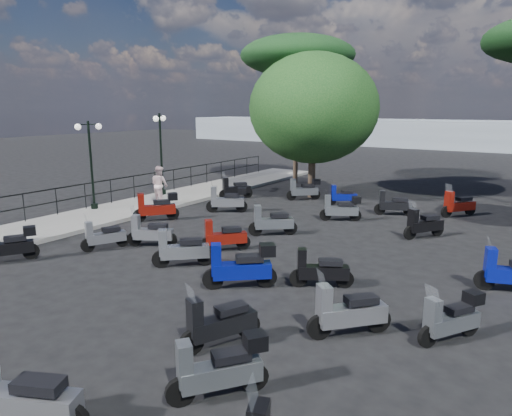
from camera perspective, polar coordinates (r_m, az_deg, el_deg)
The scene contains 32 objects.
ground at distance 14.10m, azimuth -8.28°, elevation -6.02°, with size 120.00×120.00×0.00m, color black.
sidewalk at distance 20.63m, azimuth -16.32°, elevation -0.25°, with size 3.00×30.00×0.15m, color slate.
railing at distance 21.35m, azimuth -19.13°, elevation 2.23°, with size 0.04×26.04×1.10m.
lamp_post_1 at distance 20.64m, azimuth -19.94°, elevation 5.73°, with size 0.58×1.04×3.73m.
lamp_post_2 at distance 23.21m, azimuth -11.80°, elevation 7.27°, with size 0.63×1.11×4.01m.
pedestrian_far at distance 21.12m, azimuth -11.95°, elevation 2.86°, with size 0.84×0.65×1.72m, color beige.
scooter_1 at distance 15.17m, azimuth -28.56°, elevation -4.14°, with size 0.99×1.51×1.33m.
scooter_2 at distance 15.30m, azimuth -18.48°, elevation -3.41°, with size 0.80×1.43×1.22m.
scooter_3 at distance 15.21m, azimuth -13.04°, elevation -3.04°, with size 1.51×0.93×1.32m.
scooter_4 at distance 18.55m, azimuth -12.33°, elevation 0.07°, with size 1.31×1.50×1.45m.
scooter_5 at distance 22.59m, azimuth -2.63°, elevation 2.37°, with size 1.10×1.47×1.38m.
scooter_6 at distance 13.13m, azimuth -9.30°, elevation -5.22°, with size 1.36×1.28×1.40m.
scooter_7 at distance 14.40m, azimuth -4.07°, elevation -3.62°, with size 1.18×1.28×1.30m.
scooter_8 at distance 19.64m, azimuth -3.61°, elevation 0.99°, with size 1.56×1.16×1.42m.
scooter_9 at distance 22.37m, azimuth 6.01°, elevation 2.29°, with size 1.34×1.29×1.35m.
scooter_11 at distance 7.52m, azimuth -27.25°, elevation -20.54°, with size 1.74×0.97×1.48m.
scooter_12 at distance 11.44m, azimuth -1.92°, elevation -7.35°, with size 1.55×1.35×1.49m.
scooter_13 at distance 16.09m, azimuth 1.97°, elevation -1.77°, with size 1.41×1.21×1.39m.
scooter_14 at distance 18.43m, azimuth 10.58°, elevation -0.09°, with size 1.50×0.99×1.32m.
scooter_15 at distance 21.50m, azimuth 10.76°, elevation 1.46°, with size 1.27×0.95×1.19m.
scooter_17 at distance 7.48m, azimuth -4.61°, elevation -19.43°, with size 1.14×1.40×1.31m.
scooter_18 at distance 8.86m, azimuth -4.66°, elevation -14.20°, with size 0.89×1.58×1.35m.
scooter_19 at distance 11.63m, azimuth 8.02°, elevation -7.74°, with size 1.44×0.94×1.28m.
scooter_20 at distance 16.80m, azimuth 20.21°, elevation -1.97°, with size 1.06×1.47×1.36m.
scooter_21 at distance 19.92m, azimuth 16.81°, elevation 0.41°, with size 1.57×0.83×1.32m.
scooter_24 at distance 9.37m, azimuth 11.40°, elevation -12.71°, with size 1.29×1.38×1.41m.
scooter_25 at distance 9.78m, azimuth 23.22°, elevation -12.62°, with size 0.96×1.36×1.22m.
scooter_26 at distance 12.83m, azimuth 29.30°, elevation -7.15°, with size 1.69×0.80×1.39m.
scooter_27 at distance 20.61m, azimuth 23.95°, elevation 0.33°, with size 1.14×1.48×1.40m.
broadleaf_tree at distance 22.82m, azimuth 7.19°, elevation 12.24°, with size 6.27×6.27×7.05m.
pine_2 at distance 27.18m, azimuth 5.21°, elevation 18.40°, with size 6.47×6.47×8.42m.
distant_hills at distance 55.74m, azimuth 24.35°, elevation 8.37°, with size 70.00×8.00×3.00m, color gray.
Camera 1 is at (8.96, -9.93, 4.44)m, focal length 32.00 mm.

